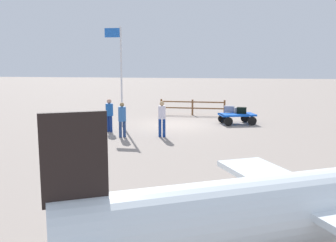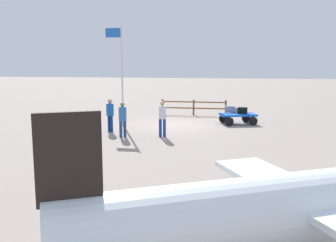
# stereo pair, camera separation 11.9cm
# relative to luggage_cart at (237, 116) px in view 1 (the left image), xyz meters

# --- Properties ---
(ground_plane) EXTENTS (120.00, 120.00, 0.00)m
(ground_plane) POSITION_rel_luggage_cart_xyz_m (3.35, 0.70, -0.44)
(ground_plane) COLOR gray
(luggage_cart) EXTENTS (2.23, 1.77, 0.60)m
(luggage_cart) POSITION_rel_luggage_cart_xyz_m (0.00, 0.00, 0.00)
(luggage_cart) COLOR blue
(luggage_cart) RESTS_ON ground
(suitcase_maroon) EXTENTS (0.61, 0.42, 0.33)m
(suitcase_maroon) POSITION_rel_luggage_cart_xyz_m (-0.15, -0.33, 0.31)
(suitcase_maroon) COLOR gray
(suitcase_maroon) RESTS_ON luggage_cart
(suitcase_navy) EXTENTS (0.60, 0.39, 0.36)m
(suitcase_navy) POSITION_rel_luggage_cart_xyz_m (0.42, -0.68, 0.33)
(suitcase_navy) COLOR gray
(suitcase_navy) RESTS_ON luggage_cart
(suitcase_dark) EXTENTS (0.56, 0.36, 0.36)m
(suitcase_dark) POSITION_rel_luggage_cart_xyz_m (-0.28, -0.18, 0.33)
(suitcase_dark) COLOR black
(suitcase_dark) RESTS_ON luggage_cart
(worker_lead) EXTENTS (0.36, 0.36, 1.71)m
(worker_lead) POSITION_rel_luggage_cart_xyz_m (3.59, 4.35, 0.55)
(worker_lead) COLOR navy
(worker_lead) RESTS_ON ground
(worker_trailing) EXTENTS (0.50, 0.50, 1.65)m
(worker_trailing) POSITION_rel_luggage_cart_xyz_m (5.44, 4.69, 0.53)
(worker_trailing) COLOR navy
(worker_trailing) RESTS_ON ground
(worker_supervisor) EXTENTS (0.52, 0.52, 1.69)m
(worker_supervisor) POSITION_rel_luggage_cart_xyz_m (6.44, 3.48, 0.57)
(worker_supervisor) COLOR navy
(worker_supervisor) RESTS_ON ground
(airplane_near) EXTENTS (9.22, 5.83, 2.90)m
(airplane_near) POSITION_rel_luggage_cart_xyz_m (-1.18, 15.11, 0.64)
(airplane_near) COLOR white
(airplane_near) RESTS_ON ground
(flagpole) EXTENTS (0.94, 0.10, 5.43)m
(flagpole) POSITION_rel_luggage_cart_xyz_m (6.41, 1.55, 2.71)
(flagpole) COLOR silver
(flagpole) RESTS_ON ground
(wooden_fence) EXTENTS (4.36, 0.23, 1.04)m
(wooden_fence) POSITION_rel_luggage_cart_xyz_m (2.83, -3.28, 0.16)
(wooden_fence) COLOR brown
(wooden_fence) RESTS_ON ground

